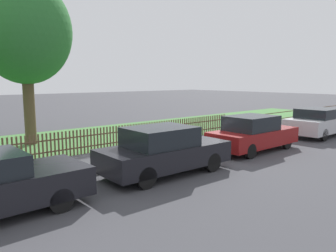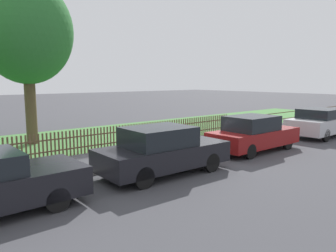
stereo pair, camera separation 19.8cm
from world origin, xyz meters
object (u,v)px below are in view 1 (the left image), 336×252
(parked_car_navy_estate, at_px, (164,151))
(parked_car_white_van, at_px, (319,122))
(covered_motorcycle, at_px, (156,138))
(tree_mid_park, at_px, (25,32))
(parked_car_red_compact, at_px, (253,133))

(parked_car_navy_estate, relative_size, parked_car_white_van, 0.96)
(parked_car_navy_estate, bearing_deg, parked_car_white_van, 1.38)
(parked_car_white_van, height_order, covered_motorcycle, parked_car_white_van)
(parked_car_navy_estate, xyz_separation_m, tree_mid_park, (-1.57, 7.76, 4.33))
(parked_car_navy_estate, distance_m, covered_motorcycle, 2.67)
(parked_car_red_compact, bearing_deg, tree_mid_park, 131.08)
(parked_car_white_van, bearing_deg, parked_car_red_compact, 177.76)
(tree_mid_park, bearing_deg, parked_car_white_van, -31.84)
(parked_car_navy_estate, height_order, covered_motorcycle, parked_car_navy_estate)
(parked_car_red_compact, bearing_deg, parked_car_white_van, -1.47)
(parked_car_navy_estate, height_order, parked_car_white_van, parked_car_navy_estate)
(parked_car_navy_estate, height_order, tree_mid_park, tree_mid_park)
(covered_motorcycle, distance_m, tree_mid_park, 7.71)
(covered_motorcycle, bearing_deg, parked_car_navy_estate, -118.36)
(parked_car_navy_estate, distance_m, parked_car_white_van, 10.83)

